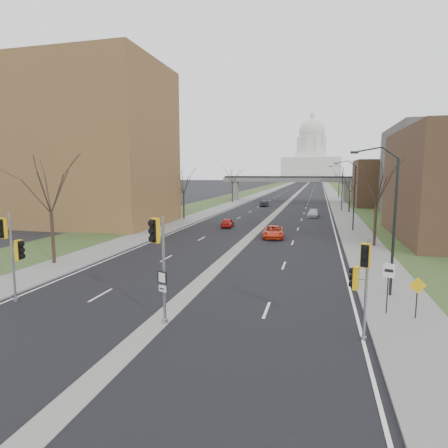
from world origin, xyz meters
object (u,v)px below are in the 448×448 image
at_px(signal_pole_left, 11,245).
at_px(signal_pole_right, 362,274).
at_px(warning_sign, 417,292).
at_px(car_left_far, 264,203).
at_px(speed_limit_sign, 388,279).
at_px(signal_pole_median, 159,251).
at_px(car_right_mid, 313,213).
at_px(car_left_near, 228,223).
at_px(car_right_near, 273,232).

relative_size(signal_pole_left, signal_pole_right, 1.11).
distance_m(warning_sign, car_left_far, 63.73).
xyz_separation_m(signal_pole_left, speed_limit_sign, (20.04, 3.12, -1.41)).
bearing_deg(warning_sign, car_left_far, 99.29).
distance_m(signal_pole_median, car_right_mid, 47.90).
distance_m(warning_sign, car_left_near, 33.46).
bearing_deg(signal_pole_left, signal_pole_median, -4.36).
height_order(signal_pole_left, speed_limit_sign, signal_pole_left).
xyz_separation_m(signal_pole_median, signal_pole_right, (9.12, 0.53, -0.65)).
bearing_deg(car_left_near, signal_pole_left, 77.16).
xyz_separation_m(signal_pole_left, car_right_near, (11.62, 25.02, -2.66)).
bearing_deg(car_right_mid, speed_limit_sign, -80.75).
relative_size(signal_pole_right, car_right_near, 0.95).
height_order(signal_pole_left, warning_sign, signal_pole_left).
bearing_deg(car_right_mid, warning_sign, -79.12).
height_order(speed_limit_sign, car_right_near, speed_limit_sign).
relative_size(speed_limit_sign, warning_sign, 1.25).
relative_size(warning_sign, car_right_mid, 0.49).
relative_size(signal_pole_left, car_right_near, 1.05).
height_order(signal_pole_left, signal_pole_median, signal_pole_median).
bearing_deg(speed_limit_sign, car_right_near, 128.44).
height_order(car_right_near, car_right_mid, car_right_near).
relative_size(warning_sign, car_left_near, 0.59).
relative_size(signal_pole_right, warning_sign, 2.19).
relative_size(car_right_near, car_right_mid, 1.13).
bearing_deg(warning_sign, signal_pole_median, -168.83).
xyz_separation_m(signal_pole_right, car_right_near, (-6.74, 25.36, -2.34)).
relative_size(signal_pole_right, car_left_near, 1.29).
distance_m(car_left_far, car_right_near, 39.90).
height_order(speed_limit_sign, car_left_near, speed_limit_sign).
bearing_deg(car_right_near, signal_pole_left, -119.97).
bearing_deg(signal_pole_right, car_right_mid, 112.79).
distance_m(signal_pole_left, signal_pole_median, 9.28).
bearing_deg(car_left_far, car_left_near, 91.07).
bearing_deg(signal_pole_median, car_right_mid, 103.99).
bearing_deg(signal_pole_median, speed_limit_sign, 41.97).
bearing_deg(speed_limit_sign, signal_pole_median, -142.31).
relative_size(signal_pole_right, car_left_far, 1.17).
bearing_deg(speed_limit_sign, signal_pole_left, -153.73).
xyz_separation_m(car_left_far, car_right_near, (6.67, -39.34, 0.03)).
bearing_deg(car_left_far, car_right_mid, 122.56).
xyz_separation_m(car_left_near, car_left_far, (0.32, 32.61, 0.04)).
bearing_deg(signal_pole_median, car_right_near, 106.44).
xyz_separation_m(car_left_near, car_right_near, (6.99, -6.73, 0.07)).
xyz_separation_m(car_left_near, car_right_mid, (11.02, 14.75, 0.02)).
xyz_separation_m(signal_pole_left, car_left_near, (4.62, 31.76, -2.72)).
distance_m(car_left_near, car_left_far, 32.61).
bearing_deg(signal_pole_right, car_right_near, 124.36).
relative_size(signal_pole_median, speed_limit_sign, 2.00).
relative_size(signal_pole_left, car_right_mid, 1.18).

